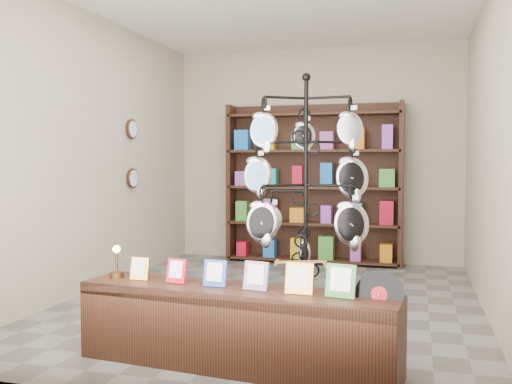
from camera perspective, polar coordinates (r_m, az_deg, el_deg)
ground at (r=5.82m, az=1.69°, el=-10.88°), size 5.00×5.00×0.00m
room_envelope at (r=5.67m, az=1.72°, el=7.59°), size 5.00×5.00×5.00m
display_tree at (r=4.53m, az=5.00°, el=0.65°), size 1.09×1.06×2.10m
front_shelf at (r=3.98m, az=-2.07°, el=-13.37°), size 2.25×0.69×0.78m
back_shelving at (r=7.91m, az=5.73°, el=0.32°), size 2.42×0.36×2.20m
wall_clocks at (r=7.12m, az=-12.28°, el=3.76°), size 0.03×0.24×0.84m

